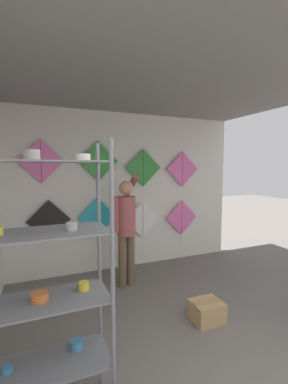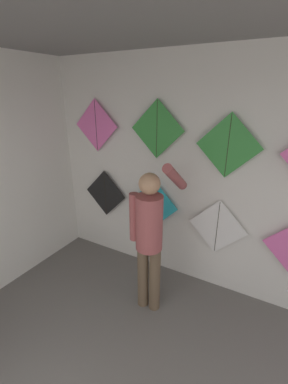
% 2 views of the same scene
% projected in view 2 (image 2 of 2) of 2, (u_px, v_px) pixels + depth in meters
% --- Properties ---
extents(back_panel, '(4.61, 0.06, 2.80)m').
position_uv_depth(back_panel, '(188.00, 177.00, 3.09)').
color(back_panel, silver).
rests_on(back_panel, ground).
extents(shopkeeper, '(0.44, 0.62, 1.74)m').
position_uv_depth(shopkeeper, '(150.00, 232.00, 2.69)').
color(shopkeeper, brown).
rests_on(shopkeeper, ground).
extents(kite_0, '(0.69, 0.01, 0.69)m').
position_uv_depth(kite_0, '(105.00, 193.00, 3.73)').
color(kite_0, black).
extents(kite_1, '(0.69, 0.01, 0.69)m').
position_uv_depth(kite_1, '(153.00, 204.00, 3.37)').
color(kite_1, '#28B2C6').
extents(kite_2, '(0.69, 0.01, 0.69)m').
position_uv_depth(kite_2, '(217.00, 227.00, 3.02)').
color(kite_2, white).
extents(kite_4, '(0.69, 0.01, 0.69)m').
position_uv_depth(kite_4, '(96.00, 126.00, 3.42)').
color(kite_4, pink).
extents(kite_5, '(0.69, 0.01, 0.69)m').
position_uv_depth(kite_5, '(157.00, 129.00, 3.00)').
color(kite_5, '#338C38').
extents(kite_6, '(0.69, 0.01, 0.69)m').
position_uv_depth(kite_6, '(228.00, 146.00, 2.66)').
color(kite_6, '#338C38').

